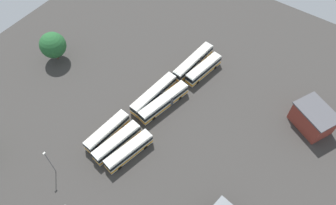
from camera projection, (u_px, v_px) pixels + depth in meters
ground_plane at (164, 107)px, 82.18m from camera, size 108.86×108.86×0.00m
bus_row0_slot0 at (193, 62)px, 88.48m from camera, size 14.40×3.64×3.45m
bus_row0_slot1 at (203, 69)px, 86.98m from camera, size 11.78×4.26×3.45m
bus_row1_slot0 at (154, 94)px, 82.17m from camera, size 14.42×3.91×3.45m
bus_row1_slot1 at (164, 102)px, 80.77m from camera, size 14.46×5.29×3.45m
bus_row2_slot0 at (107, 132)px, 75.86m from camera, size 12.06×3.62×3.45m
bus_row2_slot1 at (117, 142)px, 74.26m from camera, size 12.34×4.52×3.45m
bus_row2_slot2 at (129, 151)px, 72.98m from camera, size 12.07×4.93×3.45m
depot_building at (313, 118)px, 76.68m from camera, size 9.94×11.16×5.88m
lamp_post_by_building at (50, 162)px, 68.37m from camera, size 0.56×0.28×8.56m
tree_northeast at (53, 45)px, 87.47m from camera, size 6.93×6.93×8.63m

